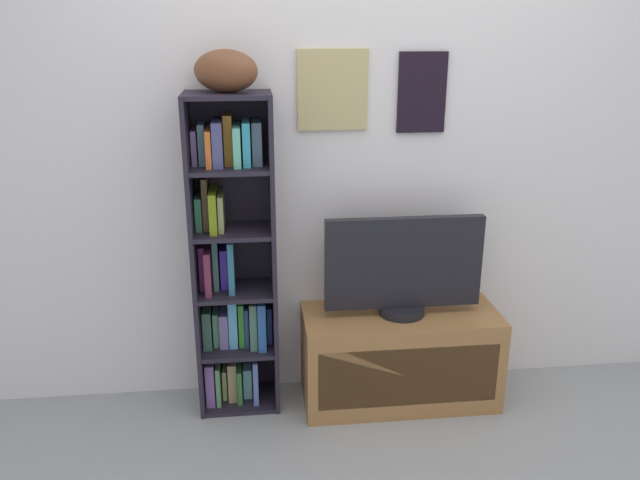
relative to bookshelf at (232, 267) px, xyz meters
The scene contains 5 objects.
back_wall 0.78m from the bookshelf, 13.33° to the left, with size 4.80×0.08×2.39m.
bookshelf is the anchor object (origin of this frame).
football 0.90m from the bookshelf, 62.43° to the right, with size 0.29×0.18×0.18m, color brown.
tv_stand 0.94m from the bookshelf, ahead, with size 0.95×0.40×0.47m.
television 0.81m from the bookshelf, ahead, with size 0.75×0.22×0.48m.
Camera 1 is at (-0.48, -1.82, 1.80)m, focal length 35.62 mm.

